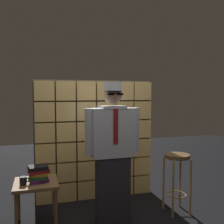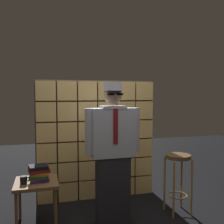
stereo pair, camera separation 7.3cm
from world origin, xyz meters
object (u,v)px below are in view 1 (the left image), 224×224
(book_stack, at_px, (39,174))
(coffee_mug, at_px, (23,181))
(side_table, at_px, (36,188))
(standing_person, at_px, (113,151))
(bar_stool, at_px, (177,169))

(book_stack, xyz_separation_m, coffee_mug, (-0.18, -0.04, -0.06))
(side_table, distance_m, coffee_mug, 0.20)
(standing_person, xyz_separation_m, coffee_mug, (-1.07, 0.11, -0.32))
(side_table, xyz_separation_m, book_stack, (0.03, -0.02, 0.18))
(standing_person, xyz_separation_m, book_stack, (-0.90, 0.16, -0.26))
(standing_person, height_order, bar_stool, standing_person)
(standing_person, xyz_separation_m, bar_stool, (0.94, 0.04, -0.33))
(side_table, bearing_deg, book_stack, -32.25)
(bar_stool, xyz_separation_m, coffee_mug, (-2.01, 0.07, 0.01))
(bar_stool, bearing_deg, standing_person, -177.51)
(book_stack, bearing_deg, standing_person, -9.89)
(standing_person, relative_size, book_stack, 6.62)
(bar_stool, xyz_separation_m, side_table, (-1.87, 0.14, -0.12))
(standing_person, relative_size, coffee_mug, 14.14)
(side_table, xyz_separation_m, coffee_mug, (-0.14, -0.06, 0.12))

